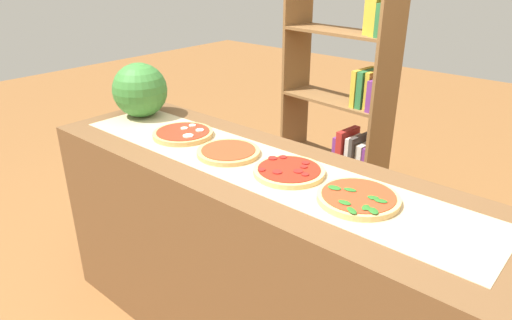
{
  "coord_description": "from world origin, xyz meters",
  "views": [
    {
      "loc": [
        1.07,
        -1.24,
        1.66
      ],
      "look_at": [
        0.0,
        0.0,
        0.93
      ],
      "focal_mm": 32.12,
      "sensor_mm": 36.0,
      "label": 1
    }
  ],
  "objects_px": {
    "pizza_spinach_3": "(358,198)",
    "watermelon": "(140,90)",
    "pizza_mozzarella_0": "(183,134)",
    "bookshelf": "(346,119)",
    "pizza_plain_1": "(229,152)",
    "pizza_pepperoni_2": "(289,171)"
  },
  "relations": [
    {
      "from": "pizza_plain_1",
      "to": "bookshelf",
      "type": "distance_m",
      "value": 1.19
    },
    {
      "from": "pizza_mozzarella_0",
      "to": "bookshelf",
      "type": "distance_m",
      "value": 1.19
    },
    {
      "from": "bookshelf",
      "to": "pizza_spinach_3",
      "type": "bearing_deg",
      "value": -58.39
    },
    {
      "from": "pizza_plain_1",
      "to": "pizza_pepperoni_2",
      "type": "height_order",
      "value": "pizza_pepperoni_2"
    },
    {
      "from": "pizza_spinach_3",
      "to": "watermelon",
      "type": "xyz_separation_m",
      "value": [
        -1.28,
        0.07,
        0.12
      ]
    },
    {
      "from": "pizza_plain_1",
      "to": "pizza_pepperoni_2",
      "type": "relative_size",
      "value": 0.97
    },
    {
      "from": "bookshelf",
      "to": "pizza_plain_1",
      "type": "bearing_deg",
      "value": -84.04
    },
    {
      "from": "pizza_mozzarella_0",
      "to": "pizza_plain_1",
      "type": "xyz_separation_m",
      "value": [
        0.3,
        -0.01,
        -0.0
      ]
    },
    {
      "from": "pizza_plain_1",
      "to": "bookshelf",
      "type": "relative_size",
      "value": 0.16
    },
    {
      "from": "pizza_spinach_3",
      "to": "bookshelf",
      "type": "relative_size",
      "value": 0.16
    },
    {
      "from": "pizza_plain_1",
      "to": "bookshelf",
      "type": "xyz_separation_m",
      "value": [
        -0.12,
        1.17,
        -0.19
      ]
    },
    {
      "from": "pizza_spinach_3",
      "to": "watermelon",
      "type": "bearing_deg",
      "value": 176.66
    },
    {
      "from": "pizza_plain_1",
      "to": "pizza_pepperoni_2",
      "type": "distance_m",
      "value": 0.3
    },
    {
      "from": "pizza_mozzarella_0",
      "to": "bookshelf",
      "type": "relative_size",
      "value": 0.16
    },
    {
      "from": "pizza_mozzarella_0",
      "to": "pizza_spinach_3",
      "type": "height_order",
      "value": "same"
    },
    {
      "from": "pizza_mozzarella_0",
      "to": "watermelon",
      "type": "distance_m",
      "value": 0.4
    },
    {
      "from": "pizza_pepperoni_2",
      "to": "pizza_spinach_3",
      "type": "bearing_deg",
      "value": -3.43
    },
    {
      "from": "pizza_plain_1",
      "to": "bookshelf",
      "type": "bearing_deg",
      "value": 95.96
    },
    {
      "from": "pizza_spinach_3",
      "to": "watermelon",
      "type": "relative_size",
      "value": 1.02
    },
    {
      "from": "pizza_mozzarella_0",
      "to": "watermelon",
      "type": "height_order",
      "value": "watermelon"
    },
    {
      "from": "pizza_pepperoni_2",
      "to": "pizza_plain_1",
      "type": "bearing_deg",
      "value": -177.86
    },
    {
      "from": "pizza_spinach_3",
      "to": "bookshelf",
      "type": "height_order",
      "value": "bookshelf"
    }
  ]
}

